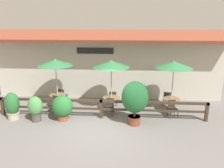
{
  "coord_description": "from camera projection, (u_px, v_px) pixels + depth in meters",
  "views": [
    {
      "loc": [
        1.28,
        -9.01,
        4.67
      ],
      "look_at": [
        0.52,
        1.36,
        1.7
      ],
      "focal_mm": 35.0,
      "sensor_mm": 36.0,
      "label": 1
    }
  ],
  "objects": [
    {
      "name": "ground_plane",
      "position": [
        99.0,
        127.0,
        10.01
      ],
      "size": [
        60.0,
        60.0,
        0.0
      ],
      "primitive_type": "plane",
      "color": "slate"
    },
    {
      "name": "building_facade",
      "position": [
        107.0,
        64.0,
        13.35
      ],
      "size": [
        14.28,
        1.49,
        4.23
      ],
      "color": "#BCB7A8",
      "rests_on": "ground"
    },
    {
      "name": "patio_railing",
      "position": [
        101.0,
        105.0,
        10.83
      ],
      "size": [
        10.4,
        0.14,
        0.95
      ],
      "color": "#3D2D1E",
      "rests_on": "ground"
    },
    {
      "name": "patio_umbrella_near",
      "position": [
        55.0,
        63.0,
        11.74
      ],
      "size": [
        1.92,
        1.92,
        2.76
      ],
      "color": "#B7B2A8",
      "rests_on": "ground"
    },
    {
      "name": "dining_table_near",
      "position": [
        58.0,
        97.0,
        12.28
      ],
      "size": [
        0.91,
        0.91,
        0.73
      ],
      "color": "olive",
      "rests_on": "ground"
    },
    {
      "name": "chair_near_streetside",
      "position": [
        55.0,
        103.0,
        11.63
      ],
      "size": [
        0.5,
        0.5,
        0.87
      ],
      "rotation": [
        0.0,
        0.0,
        -0.22
      ],
      "color": "#332D28",
      "rests_on": "ground"
    },
    {
      "name": "chair_near_wallside",
      "position": [
        62.0,
        95.0,
        12.97
      ],
      "size": [
        0.51,
        0.51,
        0.87
      ],
      "rotation": [
        0.0,
        0.0,
        2.89
      ],
      "color": "#332D28",
      "rests_on": "ground"
    },
    {
      "name": "patio_umbrella_middle",
      "position": [
        111.0,
        64.0,
        11.33
      ],
      "size": [
        1.92,
        1.92,
        2.76
      ],
      "color": "#B7B2A8",
      "rests_on": "ground"
    },
    {
      "name": "dining_table_middle",
      "position": [
        111.0,
        100.0,
        11.87
      ],
      "size": [
        0.91,
        0.91,
        0.73
      ],
      "color": "olive",
      "rests_on": "ground"
    },
    {
      "name": "chair_middle_streetside",
      "position": [
        109.0,
        106.0,
        11.26
      ],
      "size": [
        0.48,
        0.48,
        0.87
      ],
      "rotation": [
        0.0,
        0.0,
        -0.16
      ],
      "color": "#332D28",
      "rests_on": "ground"
    },
    {
      "name": "chair_middle_wallside",
      "position": [
        113.0,
        97.0,
        12.53
      ],
      "size": [
        0.46,
        0.46,
        0.87
      ],
      "rotation": [
        0.0,
        0.0,
        3.04
      ],
      "color": "#332D28",
      "rests_on": "ground"
    },
    {
      "name": "patio_umbrella_far",
      "position": [
        174.0,
        65.0,
        11.15
      ],
      "size": [
        1.92,
        1.92,
        2.76
      ],
      "color": "#B7B2A8",
      "rests_on": "ground"
    },
    {
      "name": "dining_table_far",
      "position": [
        171.0,
        101.0,
        11.69
      ],
      "size": [
        0.91,
        0.91,
        0.73
      ],
      "color": "olive",
      "rests_on": "ground"
    },
    {
      "name": "chair_far_streetside",
      "position": [
        172.0,
        108.0,
        11.02
      ],
      "size": [
        0.51,
        0.51,
        0.87
      ],
      "rotation": [
        0.0,
        0.0,
        0.24
      ],
      "color": "#332D28",
      "rests_on": "ground"
    },
    {
      "name": "chair_far_wallside",
      "position": [
        167.0,
        98.0,
        12.43
      ],
      "size": [
        0.5,
        0.5,
        0.87
      ],
      "rotation": [
        0.0,
        0.0,
        2.91
      ],
      "color": "#332D28",
      "rests_on": "ground"
    },
    {
      "name": "potted_plant_corner_fern",
      "position": [
        62.0,
        107.0,
        10.58
      ],
      "size": [
        1.0,
        0.9,
        1.27
      ],
      "color": "#9E4C33",
      "rests_on": "ground"
    },
    {
      "name": "potted_plant_tall_tropical",
      "position": [
        12.0,
        106.0,
        10.72
      ],
      "size": [
        0.69,
        0.62,
        1.38
      ],
      "color": "#B7AD99",
      "rests_on": "ground"
    },
    {
      "name": "potted_plant_entrance_palm",
      "position": [
        135.0,
        99.0,
        9.99
      ],
      "size": [
        1.24,
        1.11,
        2.1
      ],
      "color": "brown",
      "rests_on": "ground"
    },
    {
      "name": "potted_plant_broad_leaf",
      "position": [
        35.0,
        108.0,
        10.49
      ],
      "size": [
        0.72,
        0.65,
        1.26
      ],
      "color": "#564C47",
      "rests_on": "ground"
    },
    {
      "name": "potted_plant_small_flowering",
      "position": [
        142.0,
        92.0,
        13.1
      ],
      "size": [
        0.61,
        0.55,
        1.07
      ],
      "color": "#9E4C33",
      "rests_on": "ground"
    }
  ]
}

